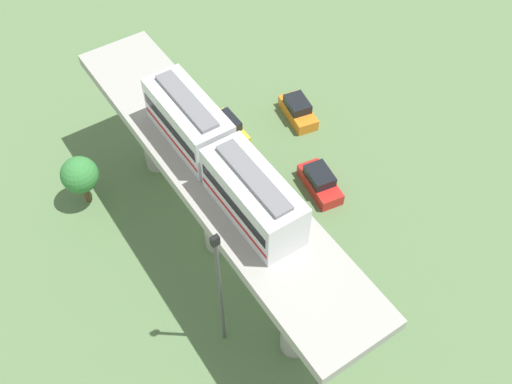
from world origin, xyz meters
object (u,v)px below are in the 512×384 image
parked_car_yellow (227,129)px  parked_car_orange (298,110)px  train (219,156)px  signal_post (220,289)px  parked_car_red (320,182)px  tree_near_viaduct (80,175)px

parked_car_yellow → parked_car_orange: 6.24m
train → parked_car_yellow: train is taller
parked_car_yellow → signal_post: size_ratio=0.38×
parked_car_red → signal_post: 14.92m
train → parked_car_orange: train is taller
train → parked_car_red: (9.02, 1.06, -9.33)m
train → parked_car_orange: size_ratio=3.03×
parked_car_yellow → signal_post: signal_post is taller
tree_near_viaduct → signal_post: 15.56m
parked_car_yellow → tree_near_viaduct: size_ratio=0.98×
parked_car_yellow → parked_car_orange: (6.07, -1.47, 0.00)m
parked_car_orange → parked_car_red: bearing=-103.4°
train → parked_car_orange: bearing=34.0°
train → parked_car_red: 13.02m
parked_car_red → parked_car_orange: bearing=75.1°
tree_near_viaduct → parked_car_orange: bearing=-4.5°
parked_car_yellow → parked_car_red: 9.15m
parked_car_orange → signal_post: size_ratio=0.40×
parked_car_orange → tree_near_viaduct: size_ratio=1.04×
parked_car_yellow → tree_near_viaduct: tree_near_viaduct is taller
parked_car_red → tree_near_viaduct: size_ratio=1.03×
parked_car_yellow → signal_post: bearing=-122.1°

